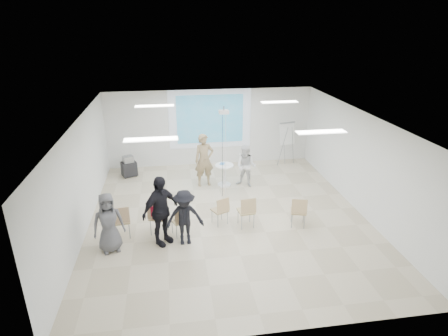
{
  "coord_description": "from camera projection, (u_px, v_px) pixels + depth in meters",
  "views": [
    {
      "loc": [
        -1.56,
        -9.67,
        5.47
      ],
      "look_at": [
        0.0,
        0.8,
        1.25
      ],
      "focal_mm": 30.0,
      "sensor_mm": 36.0,
      "label": 1
    }
  ],
  "objects": [
    {
      "name": "floor",
      "position": [
        228.0,
        218.0,
        11.14
      ],
      "size": [
        8.0,
        9.0,
        0.1
      ],
      "primitive_type": "cube",
      "color": "beige",
      "rests_on": "ground"
    },
    {
      "name": "chair_right_inner",
      "position": [
        247.0,
        210.0,
        10.38
      ],
      "size": [
        0.48,
        0.51,
        0.94
      ],
      "rotation": [
        0.0,
        0.0,
        0.11
      ],
      "color": "tan",
      "rests_on": "floor"
    },
    {
      "name": "chair_left_mid",
      "position": [
        158.0,
        215.0,
        10.03
      ],
      "size": [
        0.59,
        0.61,
        0.98
      ],
      "rotation": [
        0.0,
        0.0,
        -0.32
      ],
      "color": "tan",
      "rests_on": "floor"
    },
    {
      "name": "fluor_panel_nw",
      "position": [
        155.0,
        106.0,
        11.59
      ],
      "size": [
        1.2,
        0.3,
        0.02
      ],
      "primitive_type": "cube",
      "color": "white",
      "rests_on": "ceiling"
    },
    {
      "name": "chair_left_inner",
      "position": [
        181.0,
        219.0,
        9.96
      ],
      "size": [
        0.54,
        0.56,
        0.88
      ],
      "rotation": [
        0.0,
        0.0,
        0.35
      ],
      "color": "tan",
      "rests_on": "floor"
    },
    {
      "name": "audience_left",
      "position": [
        160.0,
        206.0,
        9.44
      ],
      "size": [
        1.44,
        1.39,
        2.16
      ],
      "primitive_type": "imported",
      "rotation": [
        0.0,
        0.0,
        0.71
      ],
      "color": "black",
      "rests_on": "floor"
    },
    {
      "name": "projection_halo",
      "position": [
        210.0,
        119.0,
        14.56
      ],
      "size": [
        3.2,
        0.01,
        2.3
      ],
      "primitive_type": "cube",
      "color": "silver",
      "rests_on": "wall_back"
    },
    {
      "name": "audience_mid",
      "position": [
        184.0,
        214.0,
        9.52
      ],
      "size": [
        1.13,
        0.65,
        1.71
      ],
      "primitive_type": "imported",
      "rotation": [
        0.0,
        0.0,
        0.04
      ],
      "color": "black",
      "rests_on": "floor"
    },
    {
      "name": "chair_far_left",
      "position": [
        121.0,
        219.0,
        9.87
      ],
      "size": [
        0.5,
        0.53,
        0.95
      ],
      "rotation": [
        0.0,
        0.0,
        0.14
      ],
      "color": "tan",
      "rests_on": "floor"
    },
    {
      "name": "fluor_panel_sw",
      "position": [
        151.0,
        139.0,
        8.37
      ],
      "size": [
        1.2,
        0.3,
        0.02
      ],
      "primitive_type": "cube",
      "color": "white",
      "rests_on": "ceiling"
    },
    {
      "name": "projection_image",
      "position": [
        210.0,
        119.0,
        14.55
      ],
      "size": [
        2.6,
        0.01,
        1.9
      ],
      "primitive_type": "cube",
      "color": "teal",
      "rests_on": "wall_back"
    },
    {
      "name": "wall_left",
      "position": [
        79.0,
        179.0,
        10.02
      ],
      "size": [
        0.1,
        9.0,
        3.0
      ],
      "primitive_type": "cube",
      "color": "silver",
      "rests_on": "floor"
    },
    {
      "name": "pedestal_table",
      "position": [
        224.0,
        174.0,
        13.07
      ],
      "size": [
        0.83,
        0.83,
        0.8
      ],
      "rotation": [
        0.0,
        0.0,
        -0.36
      ],
      "color": "white",
      "rests_on": "floor"
    },
    {
      "name": "audience_outer",
      "position": [
        108.0,
        219.0,
        9.21
      ],
      "size": [
        0.98,
        0.78,
        1.76
      ],
      "primitive_type": "imported",
      "rotation": [
        0.0,
        0.0,
        0.28
      ],
      "color": "slate",
      "rests_on": "floor"
    },
    {
      "name": "fluor_panel_se",
      "position": [
        321.0,
        132.0,
        8.92
      ],
      "size": [
        1.2,
        0.3,
        0.02
      ],
      "primitive_type": "cube",
      "color": "white",
      "rests_on": "ceiling"
    },
    {
      "name": "player_right",
      "position": [
        246.0,
        164.0,
        12.9
      ],
      "size": [
        1.0,
        0.95,
        1.64
      ],
      "primitive_type": "imported",
      "rotation": [
        0.0,
        0.0,
        -0.56
      ],
      "color": "white",
      "rests_on": "floor"
    },
    {
      "name": "wall_back",
      "position": [
        210.0,
        127.0,
        14.75
      ],
      "size": [
        8.0,
        0.1,
        3.0
      ],
      "primitive_type": "cube",
      "color": "silver",
      "rests_on": "floor"
    },
    {
      "name": "ceiling_projector",
      "position": [
        224.0,
        116.0,
        11.51
      ],
      "size": [
        0.3,
        0.25,
        3.0
      ],
      "color": "white",
      "rests_on": "ceiling"
    },
    {
      "name": "fluor_panel_ne",
      "position": [
        279.0,
        102.0,
        12.14
      ],
      "size": [
        1.2,
        0.3,
        0.02
      ],
      "primitive_type": "cube",
      "color": "white",
      "rests_on": "ceiling"
    },
    {
      "name": "player_left",
      "position": [
        204.0,
        157.0,
        12.9
      ],
      "size": [
        0.84,
        0.63,
        2.11
      ],
      "primitive_type": "imported",
      "rotation": [
        0.0,
        0.0,
        0.15
      ],
      "color": "#9C8560",
      "rests_on": "floor"
    },
    {
      "name": "laptop",
      "position": [
        180.0,
        219.0,
        10.06
      ],
      "size": [
        0.38,
        0.33,
        0.03
      ],
      "primitive_type": "imported",
      "rotation": [
        0.0,
        0.0,
        3.49
      ],
      "color": "black",
      "rests_on": "chair_left_inner"
    },
    {
      "name": "av_cart",
      "position": [
        129.0,
        167.0,
        13.89
      ],
      "size": [
        0.64,
        0.58,
        0.78
      ],
      "rotation": [
        0.0,
        0.0,
        0.39
      ],
      "color": "black",
      "rests_on": "floor"
    },
    {
      "name": "ceiling",
      "position": [
        228.0,
        117.0,
        10.0
      ],
      "size": [
        8.0,
        9.0,
        0.1
      ],
      "primitive_type": "cube",
      "color": "white",
      "rests_on": "wall_back"
    },
    {
      "name": "chair_center",
      "position": [
        221.0,
        209.0,
        10.53
      ],
      "size": [
        0.54,
        0.55,
        0.85
      ],
      "rotation": [
        0.0,
        0.0,
        0.42
      ],
      "color": "tan",
      "rests_on": "floor"
    },
    {
      "name": "wall_right",
      "position": [
        362.0,
        163.0,
        11.12
      ],
      "size": [
        0.1,
        9.0,
        3.0
      ],
      "primitive_type": "cube",
      "color": "silver",
      "rests_on": "floor"
    },
    {
      "name": "controller_left",
      "position": [
        208.0,
        145.0,
        13.03
      ],
      "size": [
        0.06,
        0.13,
        0.04
      ],
      "primitive_type": "cube",
      "rotation": [
        0.0,
        0.0,
        0.15
      ],
      "color": "silver",
      "rests_on": "player_left"
    },
    {
      "name": "red_jacket",
      "position": [
        158.0,
        213.0,
        9.85
      ],
      "size": [
        0.4,
        0.21,
        0.38
      ],
      "primitive_type": "cube",
      "rotation": [
        0.0,
        0.0,
        -0.32
      ],
      "color": "#B21531",
      "rests_on": "chair_left_mid"
    },
    {
      "name": "chair_right_far",
      "position": [
        299.0,
        210.0,
        10.4
      ],
      "size": [
        0.53,
        0.56,
        0.91
      ],
      "rotation": [
        0.0,
        0.0,
        -0.28
      ],
      "color": "tan",
      "rests_on": "floor"
    },
    {
      "name": "flipchart_easel",
      "position": [
        287.0,
        134.0,
        14.67
      ],
      "size": [
        0.75,
        0.58,
        1.75
      ],
      "rotation": [
        0.0,
        0.0,
        0.21
      ],
      "color": "#95989D",
      "rests_on": "floor"
    },
    {
      "name": "controller_right",
      "position": [
        240.0,
        154.0,
        12.99
      ],
      "size": [
        0.1,
        0.12,
        0.04
      ],
      "primitive_type": "cube",
      "rotation": [
        0.0,
        0.0,
        -0.56
      ],
      "color": "white",
      "rests_on": "player_right"
    }
  ]
}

